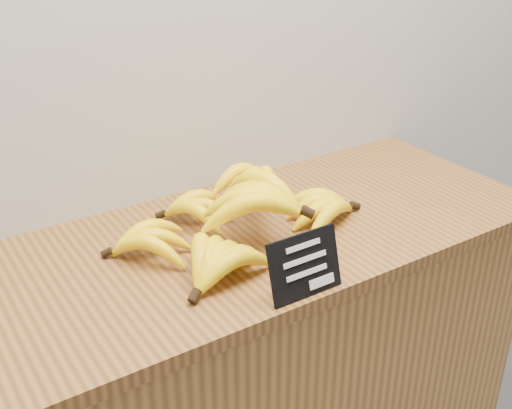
{
  "coord_description": "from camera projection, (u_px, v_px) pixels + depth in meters",
  "views": [
    {
      "loc": [
        -0.62,
        1.76,
        1.58
      ],
      "look_at": [
        -0.01,
        2.7,
        1.02
      ],
      "focal_mm": 45.0,
      "sensor_mm": 36.0,
      "label": 1
    }
  ],
  "objects": [
    {
      "name": "counter",
      "position": [
        245.0,
        407.0,
        1.55
      ],
      "size": [
        1.29,
        0.5,
        0.9
      ],
      "primitive_type": "cube",
      "color": "#AB7637",
      "rests_on": "ground"
    },
    {
      "name": "counter_top",
      "position": [
        243.0,
        240.0,
        1.34
      ],
      "size": [
        1.32,
        0.54,
        0.03
      ],
      "primitive_type": "cube",
      "color": "brown",
      "rests_on": "counter"
    },
    {
      "name": "chalkboard_sign",
      "position": [
        305.0,
        265.0,
        1.12
      ],
      "size": [
        0.14,
        0.04,
        0.11
      ],
      "primitive_type": "cube",
      "rotation": [
        -0.28,
        0.0,
        0.0
      ],
      "color": "black",
      "rests_on": "counter_top"
    },
    {
      "name": "banana_pile",
      "position": [
        237.0,
        216.0,
        1.29
      ],
      "size": [
        0.54,
        0.38,
        0.13
      ],
      "color": "yellow",
      "rests_on": "counter_top"
    }
  ]
}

